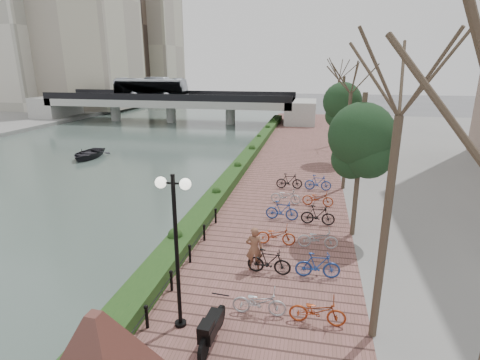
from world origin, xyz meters
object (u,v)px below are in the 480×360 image
(motorcycle, at_px, (212,325))
(boat, at_px, (88,154))
(pedestrian, at_px, (254,249))
(lamppost, at_px, (175,220))

(motorcycle, distance_m, boat, 27.46)
(pedestrian, bearing_deg, boat, -51.50)
(lamppost, relative_size, pedestrian, 2.70)
(motorcycle, bearing_deg, lamppost, 160.27)
(motorcycle, relative_size, boat, 0.43)
(boat, bearing_deg, pedestrian, -45.21)
(lamppost, distance_m, pedestrian, 4.76)
(motorcycle, relative_size, pedestrian, 1.00)
(lamppost, distance_m, motorcycle, 3.16)
(lamppost, bearing_deg, motorcycle, -23.70)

